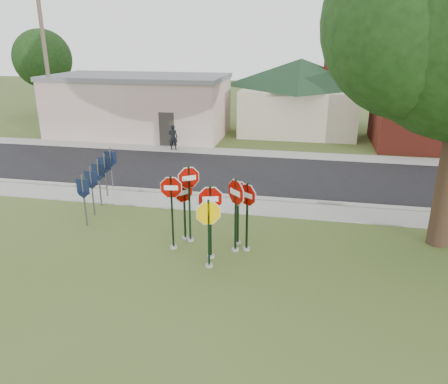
% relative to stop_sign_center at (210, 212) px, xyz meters
% --- Properties ---
extents(ground, '(120.00, 120.00, 0.00)m').
position_rel_stop_sign_center_xyz_m(ground, '(-0.13, -0.98, -1.58)').
color(ground, '#425821').
rests_on(ground, ground).
extents(sidewalk_near, '(60.00, 1.60, 0.06)m').
position_rel_stop_sign_center_xyz_m(sidewalk_near, '(-0.13, 4.52, -1.55)').
color(sidewalk_near, '#97978F').
rests_on(sidewalk_near, ground).
extents(road, '(60.00, 7.00, 0.04)m').
position_rel_stop_sign_center_xyz_m(road, '(-0.13, 9.02, -1.56)').
color(road, black).
rests_on(road, ground).
extents(sidewalk_far, '(60.00, 1.60, 0.06)m').
position_rel_stop_sign_center_xyz_m(sidewalk_far, '(-0.13, 13.32, -1.55)').
color(sidewalk_far, '#97978F').
rests_on(sidewalk_far, ground).
extents(curb, '(60.00, 0.20, 0.14)m').
position_rel_stop_sign_center_xyz_m(curb, '(-0.13, 5.52, -1.51)').
color(curb, '#97978F').
rests_on(curb, ground).
extents(stop_sign_center, '(1.03, 0.32, 2.55)m').
position_rel_stop_sign_center_xyz_m(stop_sign_center, '(0.00, 0.00, 0.00)').
color(stop_sign_center, gray).
rests_on(stop_sign_center, ground).
extents(stop_sign_yellow, '(0.98, 0.39, 2.30)m').
position_rel_stop_sign_center_xyz_m(stop_sign_yellow, '(0.08, -0.60, -0.19)').
color(stop_sign_yellow, gray).
rests_on(stop_sign_yellow, ground).
extents(stop_sign_left, '(0.97, 0.24, 2.64)m').
position_rel_stop_sign_center_xyz_m(stop_sign_left, '(-1.37, 0.38, 0.05)').
color(stop_sign_left, gray).
rests_on(stop_sign_left, ground).
extents(stop_sign_right, '(0.83, 0.82, 2.63)m').
position_rel_stop_sign_center_xyz_m(stop_sign_right, '(0.69, 0.61, 0.07)').
color(stop_sign_right, gray).
rests_on(stop_sign_right, ground).
extents(stop_sign_back_right, '(0.96, 0.24, 2.40)m').
position_rel_stop_sign_center_xyz_m(stop_sign_back_right, '(0.68, 1.12, -0.12)').
color(stop_sign_back_right, gray).
rests_on(stop_sign_back_right, ground).
extents(stop_sign_back_left, '(0.86, 0.58, 2.81)m').
position_rel_stop_sign_center_xyz_m(stop_sign_back_left, '(-0.97, 1.03, 0.18)').
color(stop_sign_back_left, gray).
rests_on(stop_sign_back_left, ground).
extents(stop_sign_far_right, '(0.82, 0.59, 2.45)m').
position_rel_stop_sign_center_xyz_m(stop_sign_far_right, '(1.04, 0.74, -0.09)').
color(stop_sign_far_right, gray).
rests_on(stop_sign_far_right, ground).
extents(stop_sign_far_left, '(0.62, 0.80, 2.25)m').
position_rel_stop_sign_center_xyz_m(stop_sign_far_left, '(-1.18, 1.13, -0.23)').
color(stop_sign_far_left, gray).
rests_on(stop_sign_far_left, ground).
extents(route_sign_row, '(1.43, 4.63, 2.00)m').
position_rel_stop_sign_center_xyz_m(route_sign_row, '(-5.53, 3.52, -0.36)').
color(route_sign_row, '#59595E').
rests_on(route_sign_row, ground).
extents(building_stucco, '(12.20, 6.20, 4.20)m').
position_rel_stop_sign_center_xyz_m(building_stucco, '(-9.13, 17.02, 0.57)').
color(building_stucco, beige).
rests_on(building_stucco, ground).
extents(building_house, '(11.60, 11.60, 6.20)m').
position_rel_stop_sign_center_xyz_m(building_house, '(1.87, 21.02, 2.07)').
color(building_house, beige).
rests_on(building_house, ground).
extents(utility_pole_near, '(2.20, 0.26, 9.50)m').
position_rel_stop_sign_center_xyz_m(utility_pole_near, '(-14.13, 14.22, 3.39)').
color(utility_pole_near, brown).
rests_on(utility_pole_near, ground).
extents(bg_tree_left, '(4.90, 4.90, 7.35)m').
position_rel_stop_sign_center_xyz_m(bg_tree_left, '(-20.13, 23.02, 3.30)').
color(bg_tree_left, black).
rests_on(bg_tree_left, ground).
extents(pedestrian, '(0.60, 0.43, 1.56)m').
position_rel_stop_sign_center_xyz_m(pedestrian, '(-5.42, 13.09, -0.74)').
color(pedestrian, black).
rests_on(pedestrian, sidewalk_far).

